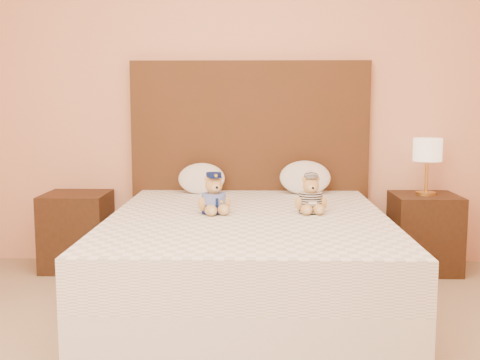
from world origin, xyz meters
name	(u,v)px	position (x,y,z in m)	size (l,w,h in m)	color
bed	(248,261)	(0.00, 1.20, 0.28)	(1.60, 2.00, 0.55)	white
headboard	(250,163)	(0.00, 2.21, 0.75)	(1.75, 0.08, 1.50)	#4C2816
nightstand_left	(77,231)	(-1.25, 2.00, 0.28)	(0.45, 0.45, 0.55)	#372011
nightstand_right	(424,233)	(1.25, 2.00, 0.28)	(0.45, 0.45, 0.55)	#372011
lamp	(428,153)	(1.25, 2.00, 0.85)	(0.20, 0.20, 0.40)	gold
teddy_police	(214,193)	(-0.20, 1.24, 0.67)	(0.21, 0.20, 0.24)	#AC8A43
teddy_prisoner	(311,194)	(0.37, 1.28, 0.66)	(0.20, 0.19, 0.23)	#AC8A43
pillow_left	(202,177)	(-0.34, 2.03, 0.67)	(0.33, 0.22, 0.24)	white
pillow_right	(305,176)	(0.40, 2.03, 0.68)	(0.36, 0.24, 0.26)	white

